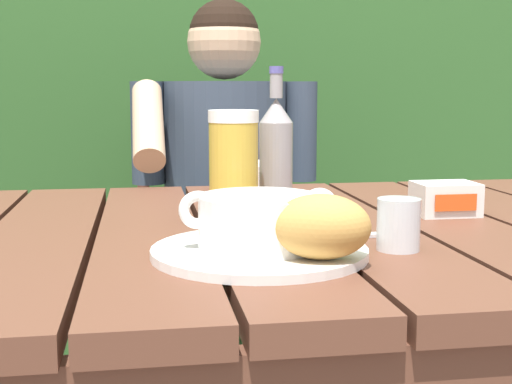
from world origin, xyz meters
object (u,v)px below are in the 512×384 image
(person_eating, at_px, (226,191))
(beer_bottle, at_px, (276,155))
(table_knife, at_px, (342,236))
(butter_tub, at_px, (445,199))
(water_glass_small, at_px, (398,224))
(bread_roll, at_px, (321,227))
(diner_bowl, at_px, (246,178))
(serving_plate, at_px, (259,252))
(soup_bowl, at_px, (259,220))
(chair_near_diner, at_px, (219,263))
(beer_glass, at_px, (234,168))

(person_eating, bearing_deg, beer_bottle, -89.02)
(table_knife, bearing_deg, butter_tub, 35.05)
(person_eating, relative_size, water_glass_small, 16.92)
(bread_roll, height_order, beer_bottle, beer_bottle)
(bread_roll, xyz_separation_m, diner_bowl, (0.00, 0.64, -0.02))
(serving_plate, distance_m, soup_bowl, 0.04)
(diner_bowl, bearing_deg, person_eating, 90.49)
(person_eating, bearing_deg, diner_bowl, -89.51)
(soup_bowl, relative_size, diner_bowl, 1.37)
(beer_bottle, bearing_deg, soup_bowl, -105.05)
(bread_roll, bearing_deg, chair_near_diner, 89.81)
(soup_bowl, relative_size, butter_tub, 1.99)
(water_glass_small, bearing_deg, beer_bottle, 112.94)
(person_eating, height_order, bread_roll, person_eating)
(butter_tub, bearing_deg, serving_plate, -146.13)
(chair_near_diner, xyz_separation_m, table_knife, (0.07, -1.03, 0.29))
(bread_roll, relative_size, table_knife, 0.88)
(bread_roll, distance_m, beer_glass, 0.30)
(table_knife, bearing_deg, chair_near_diner, 93.87)
(butter_tub, height_order, diner_bowl, diner_bowl)
(person_eating, bearing_deg, water_glass_small, -82.01)
(table_knife, bearing_deg, serving_plate, -148.20)
(beer_glass, distance_m, diner_bowl, 0.36)
(bread_roll, relative_size, water_glass_small, 2.01)
(beer_glass, relative_size, water_glass_small, 2.59)
(serving_plate, xyz_separation_m, soup_bowl, (-0.00, 0.00, 0.04))
(butter_tub, relative_size, table_knife, 0.65)
(water_glass_small, distance_m, butter_tub, 0.30)
(serving_plate, distance_m, beer_bottle, 0.31)
(beer_glass, height_order, beer_bottle, beer_bottle)
(beer_bottle, bearing_deg, butter_tub, -6.56)
(serving_plate, bearing_deg, table_knife, 31.80)
(person_eating, xyz_separation_m, serving_plate, (-0.06, -0.91, 0.05))
(beer_bottle, xyz_separation_m, table_knife, (0.06, -0.19, -0.10))
(beer_bottle, bearing_deg, beer_glass, -143.02)
(table_knife, bearing_deg, person_eating, 95.01)
(person_eating, xyz_separation_m, soup_bowl, (-0.06, -0.91, 0.10))
(chair_near_diner, bearing_deg, table_knife, -86.13)
(beer_bottle, bearing_deg, person_eating, 90.98)
(person_eating, relative_size, beer_glass, 6.52)
(person_eating, distance_m, serving_plate, 0.92)
(serving_plate, height_order, table_knife, serving_plate)
(bread_roll, distance_m, butter_tub, 0.44)
(beer_glass, bearing_deg, person_eating, 84.27)
(person_eating, bearing_deg, butter_tub, -65.53)
(chair_near_diner, xyz_separation_m, diner_bowl, (0.00, -0.55, 0.32))
(bread_roll, xyz_separation_m, table_knife, (0.07, 0.16, -0.05))
(chair_near_diner, height_order, beer_glass, chair_near_diner)
(beer_bottle, relative_size, diner_bowl, 1.65)
(beer_glass, relative_size, table_knife, 1.13)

